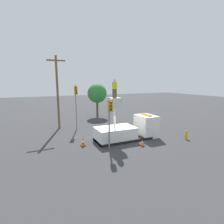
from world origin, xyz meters
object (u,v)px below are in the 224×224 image
(worker, at_px, (115,89))
(traffic_light_pole, at_px, (110,113))
(traffic_cone_rear, at_px, (83,142))
(fire_hydrant, at_px, (186,135))
(tree_left_bg, at_px, (97,93))
(utility_pole, at_px, (57,90))
(traffic_light_across, at_px, (76,98))
(traffic_cone_curbside, at_px, (142,143))
(bucket_truck, at_px, (128,130))

(worker, bearing_deg, traffic_light_pole, -125.93)
(traffic_cone_rear, bearing_deg, traffic_light_pole, -40.76)
(fire_hydrant, xyz_separation_m, tree_left_bg, (-4.12, 15.23, 3.46))
(utility_pole, bearing_deg, tree_left_bg, 36.59)
(traffic_light_across, height_order, traffic_cone_curbside, traffic_light_across)
(traffic_light_across, distance_m, fire_hydrant, 12.99)
(fire_hydrant, height_order, tree_left_bg, tree_left_bg)
(traffic_cone_curbside, bearing_deg, fire_hydrant, -3.05)
(traffic_cone_curbside, xyz_separation_m, utility_pole, (-5.99, 9.69, 4.53))
(worker, distance_m, tree_left_bg, 12.98)
(traffic_light_across, height_order, tree_left_bg, tree_left_bg)
(utility_pole, bearing_deg, fire_hydrant, -41.68)
(bucket_truck, height_order, worker, worker)
(traffic_light_across, bearing_deg, utility_pole, 140.32)
(traffic_cone_curbside, xyz_separation_m, tree_left_bg, (1.08, 14.95, 3.64))
(worker, bearing_deg, fire_hydrant, -20.73)
(worker, xyz_separation_m, utility_pole, (-4.28, 7.35, -0.39))
(traffic_cone_curbside, relative_size, tree_left_bg, 0.11)
(traffic_cone_curbside, bearing_deg, utility_pole, 121.72)
(traffic_light_pole, relative_size, traffic_cone_rear, 5.70)
(traffic_light_across, relative_size, fire_hydrant, 5.93)
(fire_hydrant, relative_size, traffic_cone_rear, 1.17)
(traffic_light_pole, height_order, traffic_cone_curbside, traffic_light_pole)
(traffic_light_across, distance_m, traffic_cone_rear, 6.88)
(bucket_truck, xyz_separation_m, traffic_cone_curbside, (0.18, -2.34, -0.64))
(utility_pole, bearing_deg, traffic_cone_rear, -82.08)
(traffic_cone_rear, bearing_deg, traffic_light_across, 81.62)
(traffic_light_across, bearing_deg, traffic_cone_curbside, -63.24)
(traffic_light_pole, distance_m, utility_pole, 9.74)
(traffic_light_pole, bearing_deg, traffic_light_across, 98.27)
(traffic_light_across, xyz_separation_m, traffic_cone_curbside, (4.10, -8.12, -3.59))
(worker, relative_size, traffic_light_across, 0.32)
(fire_hydrant, distance_m, utility_pole, 15.62)
(fire_hydrant, xyz_separation_m, traffic_cone_rear, (-10.17, 2.54, -0.08))
(traffic_light_across, bearing_deg, traffic_cone_rear, -98.38)
(traffic_cone_curbside, height_order, utility_pole, utility_pole)
(traffic_cone_rear, bearing_deg, tree_left_bg, 64.54)
(worker, distance_m, traffic_light_pole, 2.97)
(worker, height_order, traffic_cone_curbside, worker)
(traffic_light_pole, bearing_deg, traffic_cone_curbside, -10.76)
(tree_left_bg, bearing_deg, traffic_cone_rear, -115.46)
(traffic_light_pole, distance_m, tree_left_bg, 14.97)
(traffic_light_pole, xyz_separation_m, fire_hydrant, (8.21, -0.85, -2.74))
(bucket_truck, height_order, traffic_cone_curbside, bucket_truck)
(worker, height_order, tree_left_bg, worker)
(tree_left_bg, height_order, utility_pole, utility_pole)
(traffic_light_across, xyz_separation_m, fire_hydrant, (9.30, -8.40, -3.42))
(traffic_cone_curbside, bearing_deg, tree_left_bg, 85.85)
(bucket_truck, distance_m, traffic_cone_rear, 4.81)
(traffic_light_pole, bearing_deg, tree_left_bg, 74.15)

